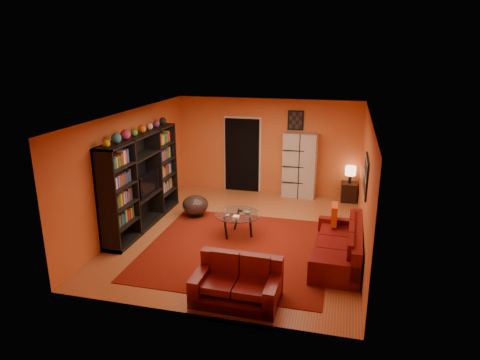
% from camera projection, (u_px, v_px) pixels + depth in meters
% --- Properties ---
extents(floor, '(6.00, 6.00, 0.00)m').
position_uv_depth(floor, '(241.00, 234.00, 9.29)').
color(floor, brown).
rests_on(floor, ground).
extents(ceiling, '(6.00, 6.00, 0.00)m').
position_uv_depth(ceiling, '(241.00, 115.00, 8.52)').
color(ceiling, white).
rests_on(ceiling, wall_back).
extents(wall_back, '(6.00, 0.00, 6.00)m').
position_uv_depth(wall_back, '(267.00, 146.00, 11.69)').
color(wall_back, '#CB602C').
rests_on(wall_back, floor).
extents(wall_front, '(6.00, 0.00, 6.00)m').
position_uv_depth(wall_front, '(191.00, 236.00, 6.13)').
color(wall_front, '#CB602C').
rests_on(wall_front, floor).
extents(wall_left, '(0.00, 6.00, 6.00)m').
position_uv_depth(wall_left, '(132.00, 169.00, 9.49)').
color(wall_left, '#CB602C').
rests_on(wall_left, floor).
extents(wall_right, '(0.00, 6.00, 6.00)m').
position_uv_depth(wall_right, '(365.00, 186.00, 8.33)').
color(wall_right, '#CB602C').
rests_on(wall_right, floor).
extents(rug, '(3.60, 3.60, 0.01)m').
position_uv_depth(rug, '(237.00, 249.00, 8.62)').
color(rug, '#541109').
rests_on(rug, floor).
extents(doorway, '(0.95, 0.10, 2.04)m').
position_uv_depth(doorway, '(242.00, 155.00, 11.89)').
color(doorway, black).
rests_on(doorway, floor).
extents(wall_art_right, '(0.03, 1.00, 0.70)m').
position_uv_depth(wall_art_right, '(366.00, 176.00, 7.97)').
color(wall_art_right, black).
rests_on(wall_art_right, wall_right).
extents(wall_art_back, '(0.42, 0.03, 0.52)m').
position_uv_depth(wall_art_back, '(296.00, 120.00, 11.27)').
color(wall_art_back, black).
rests_on(wall_art_back, wall_back).
extents(entertainment_unit, '(0.45, 3.00, 2.10)m').
position_uv_depth(entertainment_unit, '(142.00, 181.00, 9.51)').
color(entertainment_unit, black).
rests_on(entertainment_unit, floor).
extents(tv, '(0.91, 0.12, 0.52)m').
position_uv_depth(tv, '(145.00, 183.00, 9.56)').
color(tv, black).
rests_on(tv, entertainment_unit).
extents(sofa, '(0.92, 2.16, 0.85)m').
position_uv_depth(sofa, '(342.00, 247.00, 8.06)').
color(sofa, '#500A0C').
rests_on(sofa, rug).
extents(loveseat, '(1.38, 0.85, 0.85)m').
position_uv_depth(loveseat, '(238.00, 283.00, 6.84)').
color(loveseat, '#500A0C').
rests_on(loveseat, rug).
extents(throw_pillow, '(0.12, 0.42, 0.42)m').
position_uv_depth(throw_pillow, '(334.00, 214.00, 8.72)').
color(throw_pillow, '#D54617').
rests_on(throw_pillow, sofa).
extents(coffee_table, '(0.99, 0.99, 0.49)m').
position_uv_depth(coffee_table, '(238.00, 216.00, 9.10)').
color(coffee_table, silver).
rests_on(coffee_table, floor).
extents(storage_cabinet, '(0.90, 0.46, 1.75)m').
position_uv_depth(storage_cabinet, '(300.00, 165.00, 11.41)').
color(storage_cabinet, '#B3B0A5').
rests_on(storage_cabinet, floor).
extents(bowl_chair, '(0.62, 0.62, 0.51)m').
position_uv_depth(bowl_chair, '(195.00, 205.00, 10.24)').
color(bowl_chair, black).
rests_on(bowl_chair, floor).
extents(side_table, '(0.42, 0.42, 0.50)m').
position_uv_depth(side_table, '(349.00, 192.00, 11.25)').
color(side_table, black).
rests_on(side_table, floor).
extents(table_lamp, '(0.27, 0.27, 0.45)m').
position_uv_depth(table_lamp, '(351.00, 171.00, 11.08)').
color(table_lamp, black).
rests_on(table_lamp, side_table).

